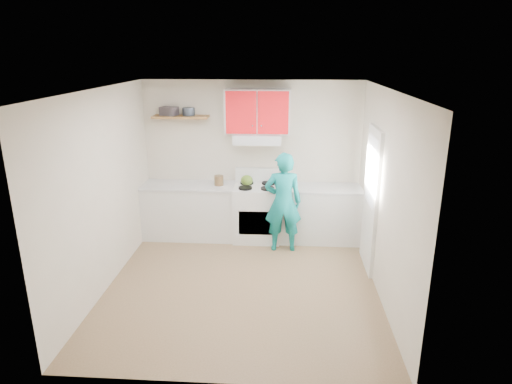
# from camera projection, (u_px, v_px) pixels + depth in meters

# --- Properties ---
(floor) EXTENTS (3.80, 3.80, 0.00)m
(floor) POSITION_uv_depth(u_px,v_px,m) (242.00, 284.00, 6.05)
(floor) COLOR brown
(floor) RESTS_ON ground
(ceiling) EXTENTS (3.60, 3.80, 0.04)m
(ceiling) POSITION_uv_depth(u_px,v_px,m) (240.00, 89.00, 5.26)
(ceiling) COLOR white
(ceiling) RESTS_ON floor
(back_wall) EXTENTS (3.60, 0.04, 2.60)m
(back_wall) POSITION_uv_depth(u_px,v_px,m) (252.00, 159.00, 7.46)
(back_wall) COLOR beige
(back_wall) RESTS_ON floor
(front_wall) EXTENTS (3.60, 0.04, 2.60)m
(front_wall) POSITION_uv_depth(u_px,v_px,m) (220.00, 261.00, 3.85)
(front_wall) COLOR beige
(front_wall) RESTS_ON floor
(left_wall) EXTENTS (0.04, 3.80, 2.60)m
(left_wall) POSITION_uv_depth(u_px,v_px,m) (104.00, 191.00, 5.77)
(left_wall) COLOR beige
(left_wall) RESTS_ON floor
(right_wall) EXTENTS (0.04, 3.80, 2.60)m
(right_wall) POSITION_uv_depth(u_px,v_px,m) (385.00, 196.00, 5.54)
(right_wall) COLOR beige
(right_wall) RESTS_ON floor
(door) EXTENTS (0.05, 0.85, 2.05)m
(door) POSITION_uv_depth(u_px,v_px,m) (371.00, 199.00, 6.29)
(door) COLOR white
(door) RESTS_ON floor
(door_glass) EXTENTS (0.01, 0.55, 0.95)m
(door_glass) POSITION_uv_depth(u_px,v_px,m) (371.00, 170.00, 6.17)
(door_glass) COLOR white
(door_glass) RESTS_ON door
(counter_left) EXTENTS (1.52, 0.60, 0.90)m
(counter_left) POSITION_uv_depth(u_px,v_px,m) (190.00, 211.00, 7.50)
(counter_left) COLOR silver
(counter_left) RESTS_ON floor
(counter_right) EXTENTS (1.32, 0.60, 0.90)m
(counter_right) POSITION_uv_depth(u_px,v_px,m) (320.00, 214.00, 7.36)
(counter_right) COLOR silver
(counter_right) RESTS_ON floor
(stove) EXTENTS (0.76, 0.65, 0.92)m
(stove) POSITION_uv_depth(u_px,v_px,m) (257.00, 213.00, 7.40)
(stove) COLOR white
(stove) RESTS_ON floor
(range_hood) EXTENTS (0.76, 0.44, 0.15)m
(range_hood) POSITION_uv_depth(u_px,v_px,m) (257.00, 138.00, 7.13)
(range_hood) COLOR silver
(range_hood) RESTS_ON back_wall
(upper_cabinets) EXTENTS (1.02, 0.33, 0.70)m
(upper_cabinets) POSITION_uv_depth(u_px,v_px,m) (258.00, 111.00, 7.05)
(upper_cabinets) COLOR red
(upper_cabinets) RESTS_ON back_wall
(shelf) EXTENTS (0.90, 0.30, 0.04)m
(shelf) POSITION_uv_depth(u_px,v_px,m) (181.00, 117.00, 7.17)
(shelf) COLOR brown
(shelf) RESTS_ON back_wall
(books) EXTENTS (0.31, 0.27, 0.14)m
(books) POSITION_uv_depth(u_px,v_px,m) (169.00, 111.00, 7.18)
(books) COLOR #3E373C
(books) RESTS_ON shelf
(tin) EXTENTS (0.24, 0.24, 0.12)m
(tin) POSITION_uv_depth(u_px,v_px,m) (189.00, 112.00, 7.17)
(tin) COLOR #333D4C
(tin) RESTS_ON shelf
(kettle) EXTENTS (0.26, 0.26, 0.17)m
(kettle) POSITION_uv_depth(u_px,v_px,m) (247.00, 180.00, 7.30)
(kettle) COLOR #517420
(kettle) RESTS_ON stove
(crock) EXTENTS (0.18, 0.18, 0.18)m
(crock) POSITION_uv_depth(u_px,v_px,m) (219.00, 181.00, 7.30)
(crock) COLOR brown
(crock) RESTS_ON counter_left
(cutting_board) EXTENTS (0.33, 0.27, 0.02)m
(cutting_board) POSITION_uv_depth(u_px,v_px,m) (313.00, 189.00, 7.14)
(cutting_board) COLOR olive
(cutting_board) RESTS_ON counter_right
(silicone_mat) EXTENTS (0.36, 0.32, 0.01)m
(silicone_mat) POSITION_uv_depth(u_px,v_px,m) (350.00, 190.00, 7.13)
(silicone_mat) COLOR red
(silicone_mat) RESTS_ON counter_right
(person) EXTENTS (0.60, 0.41, 1.59)m
(person) POSITION_uv_depth(u_px,v_px,m) (283.00, 202.00, 6.89)
(person) COLOR #0D7C7D
(person) RESTS_ON floor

